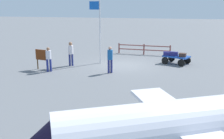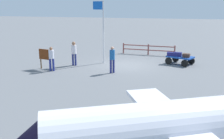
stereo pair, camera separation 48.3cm
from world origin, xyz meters
name	(u,v)px [view 1 (the left image)]	position (x,y,z in m)	size (l,w,h in m)	color
ground_plane	(124,65)	(0.00, 0.00, 0.00)	(120.00, 120.00, 0.00)	slate
luggage_cart	(176,58)	(-3.70, -1.26, 0.44)	(2.12, 1.85, 0.61)	#1B49AA
suitcase_navy	(183,55)	(-4.14, -0.96, 0.74)	(0.56, 0.49, 0.26)	#412D25
suitcase_maroon	(168,54)	(-3.07, -1.27, 0.74)	(0.63, 0.36, 0.26)	navy
suitcase_dark	(174,54)	(-3.52, -1.18, 0.76)	(0.64, 0.39, 0.30)	navy
worker_lead	(110,58)	(0.44, 2.43, 0.99)	(0.47, 0.47, 1.71)	navy
worker_trailing	(49,57)	(4.42, 2.97, 0.94)	(0.45, 0.45, 1.61)	navy
worker_supervisor	(71,52)	(3.63, 1.07, 1.03)	(0.36, 0.36, 1.72)	navy
airplane_near	(174,129)	(-3.59, 12.17, 1.22)	(7.48, 5.37, 3.18)	white
flagpole	(99,26)	(1.92, -0.28, 2.72)	(0.83, 0.11, 4.60)	silver
signboard	(42,57)	(5.07, 2.63, 0.90)	(0.98, 0.29, 1.37)	#4C3319
wooden_fence	(144,48)	(-0.97, -4.39, 0.54)	(4.59, 0.40, 0.91)	brown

